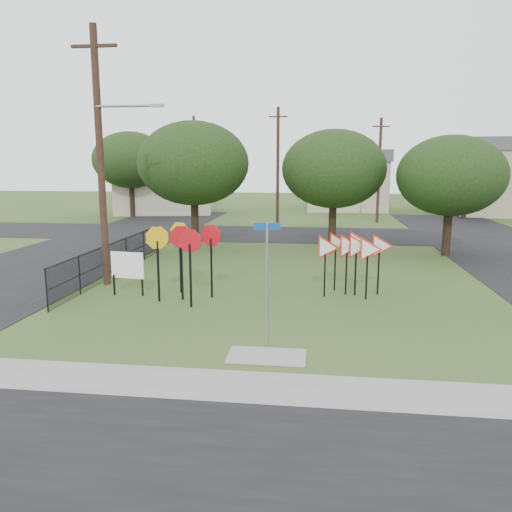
{
  "coord_description": "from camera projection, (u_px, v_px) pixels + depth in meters",
  "views": [
    {
      "loc": [
        1.27,
        -14.39,
        4.86
      ],
      "look_at": [
        -0.97,
        3.0,
        1.6
      ],
      "focal_mm": 35.0,
      "sensor_mm": 36.0,
      "label": 1
    }
  ],
  "objects": [
    {
      "name": "house_mid",
      "position": [
        347.0,
        180.0,
        53.01
      ],
      "size": [
        8.4,
        8.4,
        6.2
      ],
      "color": "#B3AE90",
      "rests_on": "ground"
    },
    {
      "name": "house_right",
      "position": [
        499.0,
        176.0,
        47.26
      ],
      "size": [
        8.3,
        8.3,
        7.2
      ],
      "color": "#B3AE90",
      "rests_on": "ground"
    },
    {
      "name": "street_left",
      "position": [
        66.0,
        257.0,
        26.33
      ],
      "size": [
        8.0,
        50.0,
        0.02
      ],
      "primitive_type": "cube",
      "color": "black",
      "rests_on": "ground"
    },
    {
      "name": "far_pole_b",
      "position": [
        379.0,
        170.0,
        40.83
      ],
      "size": [
        1.4,
        0.24,
        8.5
      ],
      "color": "#3A251B",
      "rests_on": "ground"
    },
    {
      "name": "fence_run",
      "position": [
        116.0,
        257.0,
        21.98
      ],
      "size": [
        0.05,
        11.55,
        1.5
      ],
      "color": "black",
      "rests_on": "ground"
    },
    {
      "name": "yield_sign_cluster",
      "position": [
        352.0,
        249.0,
        18.53
      ],
      "size": [
        3.03,
        1.61,
        2.37
      ],
      "color": "black",
      "rests_on": "ground"
    },
    {
      "name": "tree_far_left",
      "position": [
        130.0,
        160.0,
        45.39
      ],
      "size": [
        6.8,
        6.8,
        7.73
      ],
      "color": "black",
      "rests_on": "ground"
    },
    {
      "name": "street_name_sign",
      "position": [
        267.0,
        278.0,
        13.15
      ],
      "size": [
        0.69,
        0.09,
        3.35
      ],
      "color": "gray",
      "rests_on": "ground"
    },
    {
      "name": "tree_near_right",
      "position": [
        451.0,
        176.0,
        25.98
      ],
      "size": [
        5.6,
        5.6,
        6.33
      ],
      "color": "black",
      "rests_on": "ground"
    },
    {
      "name": "sidewalk",
      "position": [
        258.0,
        387.0,
        10.98
      ],
      "size": [
        30.0,
        1.6,
        0.02
      ],
      "primitive_type": "cube",
      "color": "gray",
      "rests_on": "ground"
    },
    {
      "name": "far_pole_c",
      "position": [
        195.0,
        166.0,
        44.74
      ],
      "size": [
        1.4,
        0.24,
        9.0
      ],
      "color": "#3A251B",
      "rests_on": "ground"
    },
    {
      "name": "info_board",
      "position": [
        127.0,
        267.0,
        18.46
      ],
      "size": [
        1.31,
        0.22,
        1.65
      ],
      "color": "black",
      "rests_on": "ground"
    },
    {
      "name": "tree_near_mid",
      "position": [
        334.0,
        169.0,
        28.62
      ],
      "size": [
        6.0,
        6.0,
        6.8
      ],
      "color": "black",
      "rests_on": "ground"
    },
    {
      "name": "far_pole_a",
      "position": [
        278.0,
        167.0,
        37.89
      ],
      "size": [
        1.4,
        0.24,
        9.0
      ],
      "color": "#3A251B",
      "rests_on": "ground"
    },
    {
      "name": "tree_far_right",
      "position": [
        467.0,
        167.0,
        43.7
      ],
      "size": [
        6.0,
        6.0,
        6.8
      ],
      "color": "black",
      "rests_on": "ground"
    },
    {
      "name": "utility_pole_main",
      "position": [
        102.0,
        154.0,
        19.42
      ],
      "size": [
        3.55,
        0.33,
        10.0
      ],
      "color": "#3A251B",
      "rests_on": "ground"
    },
    {
      "name": "street_far",
      "position": [
        301.0,
        234.0,
        34.58
      ],
      "size": [
        60.0,
        8.0,
        0.02
      ],
      "primitive_type": "cube",
      "color": "black",
      "rests_on": "ground"
    },
    {
      "name": "ground",
      "position": [
        275.0,
        327.0,
        15.08
      ],
      "size": [
        140.0,
        140.0,
        0.0
      ],
      "primitive_type": "plane",
      "color": "#2F491B"
    },
    {
      "name": "house_left",
      "position": [
        165.0,
        176.0,
        49.32
      ],
      "size": [
        10.58,
        8.88,
        7.2
      ],
      "color": "#B3AE90",
      "rests_on": "ground"
    },
    {
      "name": "curb_pad",
      "position": [
        267.0,
        356.0,
        12.74
      ],
      "size": [
        2.0,
        1.2,
        0.02
      ],
      "primitive_type": "cube",
      "color": "gray",
      "rests_on": "ground"
    },
    {
      "name": "stop_sign_cluster",
      "position": [
        184.0,
        245.0,
        17.74
      ],
      "size": [
        2.54,
        2.03,
        2.72
      ],
      "color": "black",
      "rests_on": "ground"
    },
    {
      "name": "planting_strip",
      "position": [
        250.0,
        414.0,
        9.81
      ],
      "size": [
        30.0,
        0.8,
        0.02
      ],
      "primitive_type": "cube",
      "color": "#2F491B",
      "rests_on": "ground"
    },
    {
      "name": "tree_near_left",
      "position": [
        194.0,
        164.0,
        28.59
      ],
      "size": [
        6.4,
        6.4,
        7.27
      ],
      "color": "black",
      "rests_on": "ground"
    }
  ]
}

